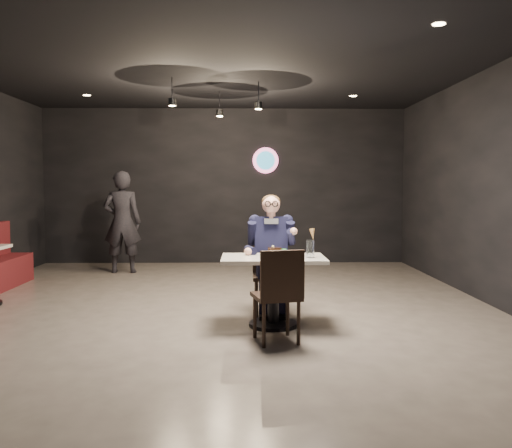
{
  "coord_description": "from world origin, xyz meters",
  "views": [
    {
      "loc": [
        0.41,
        -6.08,
        1.5
      ],
      "look_at": [
        0.53,
        0.24,
        1.06
      ],
      "focal_mm": 38.0,
      "sensor_mm": 36.0,
      "label": 1
    }
  ],
  "objects_px": {
    "seated_man": "(271,253)",
    "main_table": "(273,292)",
    "sundae_glass": "(310,249)",
    "passerby": "(122,222)",
    "chair_far": "(271,275)",
    "chair_near": "(276,294)"
  },
  "relations": [
    {
      "from": "chair_near",
      "to": "sundae_glass",
      "type": "relative_size",
      "value": 4.96
    },
    {
      "from": "main_table",
      "to": "chair_near",
      "type": "bearing_deg",
      "value": -90.0
    },
    {
      "from": "main_table",
      "to": "seated_man",
      "type": "distance_m",
      "value": 0.65
    },
    {
      "from": "main_table",
      "to": "chair_far",
      "type": "distance_m",
      "value": 0.56
    },
    {
      "from": "main_table",
      "to": "seated_man",
      "type": "xyz_separation_m",
      "value": [
        -0.0,
        0.55,
        0.34
      ]
    },
    {
      "from": "main_table",
      "to": "sundae_glass",
      "type": "height_order",
      "value": "sundae_glass"
    },
    {
      "from": "seated_man",
      "to": "passerby",
      "type": "distance_m",
      "value": 3.95
    },
    {
      "from": "chair_far",
      "to": "sundae_glass",
      "type": "xyz_separation_m",
      "value": [
        0.39,
        -0.63,
        0.38
      ]
    },
    {
      "from": "passerby",
      "to": "sundae_glass",
      "type": "bearing_deg",
      "value": 124.07
    },
    {
      "from": "sundae_glass",
      "to": "passerby",
      "type": "relative_size",
      "value": 0.1
    },
    {
      "from": "passerby",
      "to": "main_table",
      "type": "bearing_deg",
      "value": 120.64
    },
    {
      "from": "main_table",
      "to": "passerby",
      "type": "bearing_deg",
      "value": 123.62
    },
    {
      "from": "seated_man",
      "to": "chair_far",
      "type": "bearing_deg",
      "value": 90.0
    },
    {
      "from": "seated_man",
      "to": "main_table",
      "type": "bearing_deg",
      "value": -90.0
    },
    {
      "from": "chair_far",
      "to": "chair_near",
      "type": "relative_size",
      "value": 1.0
    },
    {
      "from": "sundae_glass",
      "to": "chair_far",
      "type": "bearing_deg",
      "value": 121.67
    },
    {
      "from": "chair_far",
      "to": "seated_man",
      "type": "relative_size",
      "value": 0.64
    },
    {
      "from": "seated_man",
      "to": "sundae_glass",
      "type": "distance_m",
      "value": 0.75
    },
    {
      "from": "chair_far",
      "to": "sundae_glass",
      "type": "distance_m",
      "value": 0.83
    },
    {
      "from": "main_table",
      "to": "seated_man",
      "type": "height_order",
      "value": "seated_man"
    },
    {
      "from": "chair_far",
      "to": "seated_man",
      "type": "height_order",
      "value": "seated_man"
    },
    {
      "from": "main_table",
      "to": "passerby",
      "type": "relative_size",
      "value": 0.62
    }
  ]
}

